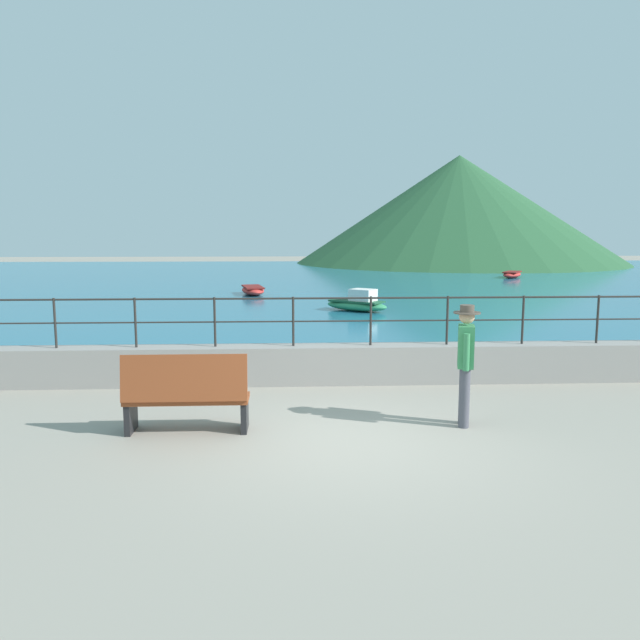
{
  "coord_description": "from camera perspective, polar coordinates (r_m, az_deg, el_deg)",
  "views": [
    {
      "loc": [
        -0.77,
        -7.99,
        2.78
      ],
      "look_at": [
        -0.2,
        3.7,
        1.1
      ],
      "focal_mm": 34.95,
      "sensor_mm": 36.0,
      "label": 1
    }
  ],
  "objects": [
    {
      "name": "ground_plane",
      "position": [
        8.49,
        2.6,
        -10.95
      ],
      "size": [
        120.0,
        120.0,
        0.0
      ],
      "primitive_type": "plane",
      "color": "gray"
    },
    {
      "name": "promenade_wall",
      "position": [
        11.47,
        1.1,
        -4.06
      ],
      "size": [
        20.0,
        0.56,
        0.7
      ],
      "primitive_type": "cube",
      "color": "gray",
      "rests_on": "ground"
    },
    {
      "name": "railing",
      "position": [
        11.31,
        1.12,
        0.7
      ],
      "size": [
        18.44,
        0.04,
        0.9
      ],
      "color": "#282623",
      "rests_on": "promenade_wall"
    },
    {
      "name": "lake_water",
      "position": [
        33.95,
        -1.52,
        3.53
      ],
      "size": [
        64.0,
        44.32,
        0.06
      ],
      "primitive_type": "cube",
      "color": "#236B89",
      "rests_on": "ground"
    },
    {
      "name": "hill_main",
      "position": [
        54.76,
        12.52,
        9.82
      ],
      "size": [
        27.57,
        27.57,
        9.04
      ],
      "primitive_type": "cone",
      "color": "#285633",
      "rests_on": "ground"
    },
    {
      "name": "bench_main",
      "position": [
        8.82,
        -12.15,
        -6.61
      ],
      "size": [
        1.7,
        0.56,
        1.13
      ],
      "color": "brown",
      "rests_on": "ground"
    },
    {
      "name": "person_walking",
      "position": [
        9.1,
        13.18,
        -3.48
      ],
      "size": [
        0.38,
        0.56,
        1.75
      ],
      "color": "#4C4C56",
      "rests_on": "ground"
    },
    {
      "name": "boat_0",
      "position": [
        26.91,
        -6.16,
        2.75
      ],
      "size": [
        1.33,
        2.43,
        0.36
      ],
      "color": "red",
      "rests_on": "lake_water"
    },
    {
      "name": "boat_1",
      "position": [
        21.31,
        3.48,
        1.55
      ],
      "size": [
        2.38,
        2.11,
        0.76
      ],
      "color": "#338C59",
      "rests_on": "lake_water"
    },
    {
      "name": "boat_2",
      "position": [
        38.1,
        17.17,
        4.02
      ],
      "size": [
        1.96,
        2.43,
        0.36
      ],
      "color": "red",
      "rests_on": "lake_water"
    }
  ]
}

